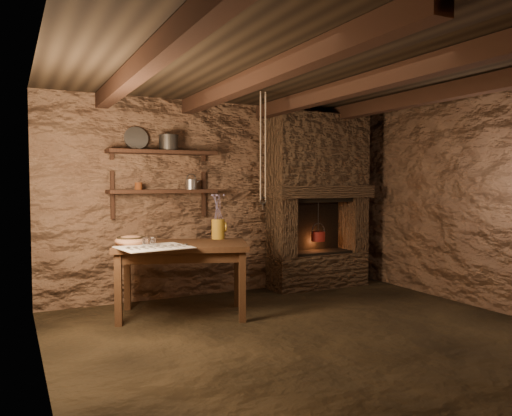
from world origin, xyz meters
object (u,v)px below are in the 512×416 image
stoneware_jug (218,219)px  wooden_bowl (131,241)px  iron_stockpot (169,144)px  work_table (182,277)px  red_pot (318,236)px

stoneware_jug → wooden_bowl: (-0.99, -0.08, -0.18)m
iron_stockpot → wooden_bowl: bearing=-135.3°
wooden_bowl → iron_stockpot: 1.32m
work_table → red_pot: size_ratio=2.83×
iron_stockpot → red_pot: 2.31m
work_table → iron_stockpot: (0.06, 0.67, 1.44)m
stoneware_jug → red_pot: stoneware_jug is taller
work_table → red_pot: red_pot is taller
iron_stockpot → red_pot: (2.00, -0.12, -1.16)m
work_table → wooden_bowl: wooden_bowl is taller
iron_stockpot → red_pot: size_ratio=0.41×
stoneware_jug → iron_stockpot: (-0.42, 0.49, 0.86)m
stoneware_jug → red_pot: (1.58, 0.37, -0.29)m
red_pot → stoneware_jug: bearing=-166.8°
work_table → iron_stockpot: iron_stockpot is taller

